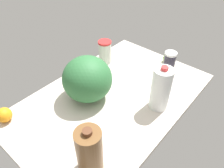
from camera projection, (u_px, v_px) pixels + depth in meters
The scene contains 8 objects.
countertop at pixel (112, 99), 130.38cm from camera, with size 120.00×76.00×3.00cm, color beige.
shaker_bottle at pixel (169, 64), 140.66cm from camera, with size 7.62×7.62×17.24cm.
watermelon at pixel (87, 79), 121.71cm from camera, with size 28.03×28.03×26.02cm, color #2E6C3A.
milk_jug at pixel (161, 89), 115.77cm from camera, with size 10.55×10.55×26.93cm.
tumbler_cup at pixel (105, 52), 152.52cm from camera, with size 9.14×9.14×16.74cm.
chocolate_milk_jug at pixel (89, 152), 87.30cm from camera, with size 10.83×10.83×25.44cm.
lime_near_front at pixel (167, 58), 156.18cm from camera, with size 6.12×6.12×6.12cm, color #60AC34.
orange_far_back at pixel (4, 115), 113.11cm from camera, with size 7.97×7.97×7.97cm, color orange.
Camera 1 is at (71.79, 61.65, 91.62)cm, focal length 35.00 mm.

